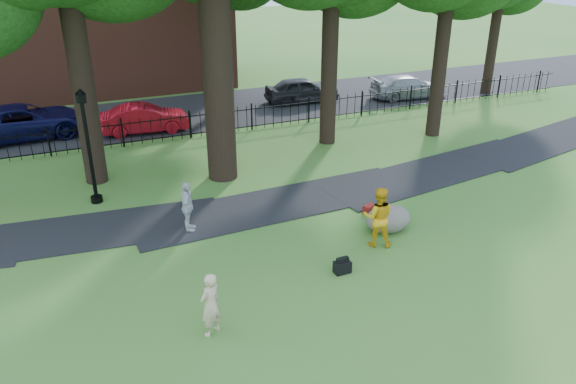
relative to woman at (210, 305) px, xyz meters
name	(u,v)px	position (x,y,z in m)	size (l,w,h in m)	color
ground	(297,266)	(3.03, 1.89, -0.81)	(120.00, 120.00, 0.00)	#337027
footpath	(278,204)	(4.03, 5.79, -0.81)	(36.00, 2.60, 0.03)	black
street	(172,115)	(3.03, 17.89, -0.81)	(80.00, 7.00, 0.02)	black
iron_fence	(190,125)	(3.03, 13.89, -0.21)	(44.00, 0.04, 1.20)	black
woman	(210,305)	(0.00, 0.00, 0.00)	(0.59, 0.39, 1.62)	beige
man	(378,217)	(5.71, 2.06, 0.12)	(0.91, 0.71, 1.86)	gold
pedestrian	(187,207)	(0.75, 5.16, 0.01)	(0.96, 0.40, 1.64)	silver
boulder	(388,217)	(6.54, 2.75, -0.38)	(1.47, 1.11, 0.86)	#6E695C
lamppost	(89,149)	(-1.69, 8.48, 1.16)	(0.40, 0.40, 4.02)	black
backpack	(342,267)	(4.03, 1.10, -0.64)	(0.46, 0.29, 0.34)	black
red_bag	(369,209)	(6.60, 4.00, -0.67)	(0.39, 0.25, 0.27)	maroon
red_sedan	(145,119)	(1.29, 15.54, -0.14)	(1.41, 4.03, 1.33)	#A80C19
navy_van	(24,122)	(-3.90, 16.85, -0.03)	(2.57, 5.58, 1.55)	#0B0D38
grey_car	(302,90)	(10.26, 17.39, -0.11)	(1.66, 4.12, 1.40)	black
silver_car	(408,87)	(16.20, 15.86, -0.17)	(1.79, 4.41, 1.28)	#919399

